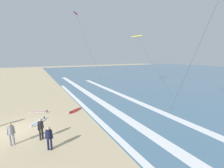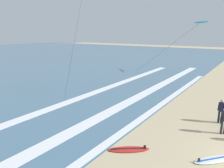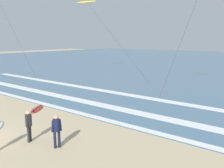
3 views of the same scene
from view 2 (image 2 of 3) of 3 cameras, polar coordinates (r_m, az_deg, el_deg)
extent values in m
cube|color=white|center=(14.79, 6.10, -9.95)|extent=(37.24, 0.54, 0.01)
cube|color=white|center=(14.00, -9.09, -11.45)|extent=(55.73, 1.01, 0.01)
cube|color=white|center=(18.56, -13.18, -5.28)|extent=(45.49, 0.93, 0.01)
cylinder|color=#232328|center=(14.60, 26.46, -9.99)|extent=(0.13, 0.13, 0.82)
cylinder|color=#232328|center=(14.32, 26.43, -7.54)|extent=(0.15, 0.16, 0.56)
cylinder|color=#141938|center=(16.17, 26.48, -7.75)|extent=(0.13, 0.13, 0.82)
cylinder|color=#141938|center=(16.27, 25.89, -7.56)|extent=(0.13, 0.13, 0.82)
cylinder|color=#141938|center=(16.00, 26.45, -5.31)|extent=(0.32, 0.32, 0.58)
cylinder|color=#141938|center=(15.92, 27.00, -5.56)|extent=(0.14, 0.16, 0.56)
cylinder|color=#141938|center=(16.10, 25.88, -5.23)|extent=(0.14, 0.16, 0.56)
sphere|color=tan|center=(15.89, 26.59, -3.99)|extent=(0.21, 0.21, 0.21)
ellipsoid|color=red|center=(11.69, 4.33, -16.48)|extent=(1.75, 2.04, 0.09)
cube|color=black|center=(11.67, 4.33, -16.27)|extent=(1.16, 1.48, 0.01)
cube|color=black|center=(11.76, 8.45, -15.71)|extent=(0.09, 0.11, 0.16)
ellipsoid|color=silver|center=(11.88, 24.83, -17.29)|extent=(1.98, 1.83, 0.09)
cube|color=#1959B2|center=(11.85, 24.85, -17.09)|extent=(1.41, 1.25, 0.01)
cube|color=black|center=(11.35, 21.55, -17.75)|extent=(0.10, 0.09, 0.16)
ellipsoid|color=#23A8C6|center=(33.16, 22.09, 14.63)|extent=(2.79, 2.83, 0.43)
cylinder|color=#333333|center=(32.86, 13.99, 9.03)|extent=(3.13, 8.10, 7.09)
cylinder|color=#333333|center=(21.41, -9.32, 13.02)|extent=(4.05, 0.43, 11.52)
camera|label=1|loc=(24.98, 32.24, 11.82)|focal=24.35mm
camera|label=3|loc=(24.97, 47.20, 7.44)|focal=41.04mm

